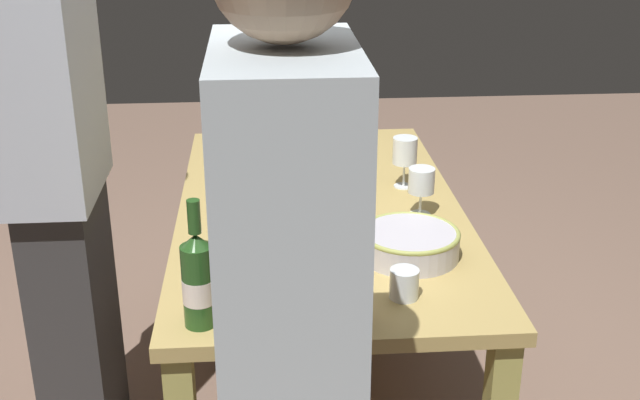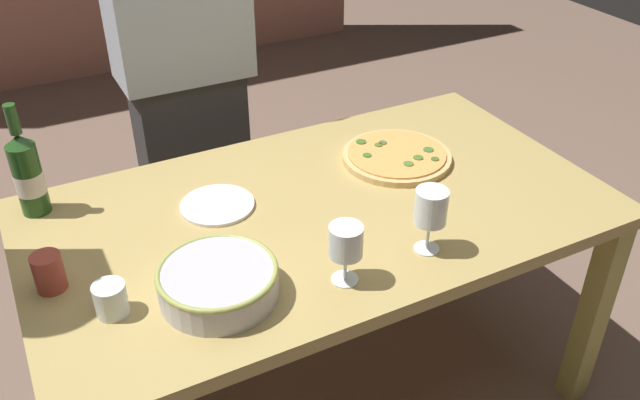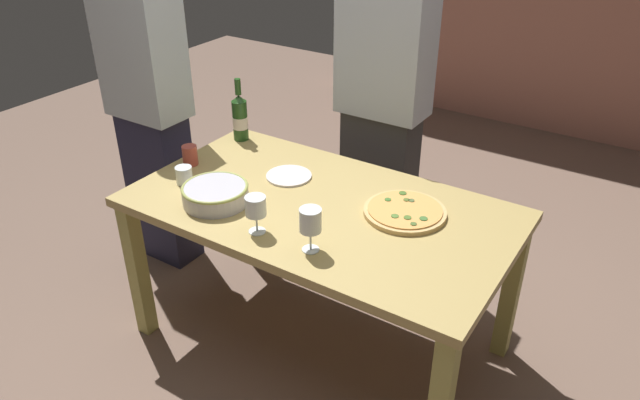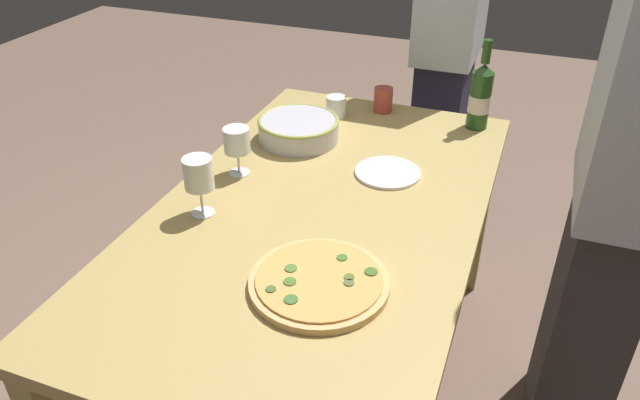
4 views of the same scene
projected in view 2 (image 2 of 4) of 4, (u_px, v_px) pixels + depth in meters
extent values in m
plane|color=#775D4E|center=(320.00, 391.00, 2.28)|extent=(8.00, 8.00, 0.00)
cube|color=tan|center=(320.00, 213.00, 1.88)|extent=(1.60, 0.90, 0.04)
cube|color=tan|center=(593.00, 314.00, 2.08)|extent=(0.07, 0.07, 0.71)
cube|color=tan|center=(49.00, 311.00, 2.09)|extent=(0.07, 0.07, 0.71)
cube|color=tan|center=(441.00, 192.00, 2.67)|extent=(0.07, 0.07, 0.71)
cylinder|color=tan|center=(397.00, 157.00, 2.08)|extent=(0.34, 0.34, 0.02)
cylinder|color=#E79F4F|center=(397.00, 153.00, 2.07)|extent=(0.30, 0.30, 0.01)
cylinder|color=#416D2F|center=(428.00, 150.00, 2.09)|extent=(0.03, 0.03, 0.00)
cylinder|color=#416524|center=(361.00, 142.00, 2.13)|extent=(0.03, 0.03, 0.00)
cylinder|color=#4F7530|center=(409.00, 164.00, 2.01)|extent=(0.03, 0.03, 0.00)
cylinder|color=#47602A|center=(435.00, 159.00, 2.04)|extent=(0.02, 0.02, 0.00)
cylinder|color=#3E6D29|center=(367.00, 155.00, 2.06)|extent=(0.03, 0.03, 0.00)
cylinder|color=#4F6335|center=(383.00, 143.00, 2.12)|extent=(0.03, 0.03, 0.00)
cylinder|color=#4A6E29|center=(418.00, 158.00, 2.04)|extent=(0.03, 0.03, 0.00)
cylinder|color=#536727|center=(378.00, 145.00, 2.11)|extent=(0.03, 0.03, 0.00)
cylinder|color=silver|center=(218.00, 283.00, 1.54)|extent=(0.28, 0.28, 0.08)
torus|color=#A4AC54|center=(217.00, 271.00, 1.52)|extent=(0.28, 0.28, 0.01)
cylinder|color=#224B1C|center=(29.00, 179.00, 1.79)|extent=(0.08, 0.08, 0.20)
cone|color=#224B1C|center=(18.00, 141.00, 1.73)|extent=(0.08, 0.08, 0.03)
cylinder|color=#224B1C|center=(12.00, 119.00, 1.70)|extent=(0.03, 0.03, 0.08)
cylinder|color=silver|center=(30.00, 182.00, 1.80)|extent=(0.08, 0.08, 0.06)
cylinder|color=white|center=(345.00, 279.00, 1.60)|extent=(0.07, 0.07, 0.00)
cylinder|color=white|center=(345.00, 267.00, 1.58)|extent=(0.01, 0.01, 0.07)
cylinder|color=white|center=(346.00, 241.00, 1.54)|extent=(0.08, 0.08, 0.08)
cylinder|color=white|center=(426.00, 248.00, 1.71)|extent=(0.07, 0.07, 0.00)
cylinder|color=white|center=(428.00, 235.00, 1.68)|extent=(0.01, 0.01, 0.08)
cylinder|color=white|center=(431.00, 207.00, 1.64)|extent=(0.08, 0.08, 0.09)
cylinder|color=#B14336|center=(49.00, 272.00, 1.56)|extent=(0.07, 0.07, 0.09)
cylinder|color=white|center=(111.00, 299.00, 1.49)|extent=(0.07, 0.07, 0.08)
cylinder|color=white|center=(217.00, 205.00, 1.87)|extent=(0.21, 0.21, 0.01)
cube|color=#333333|center=(197.00, 183.00, 2.57)|extent=(0.38, 0.20, 0.87)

